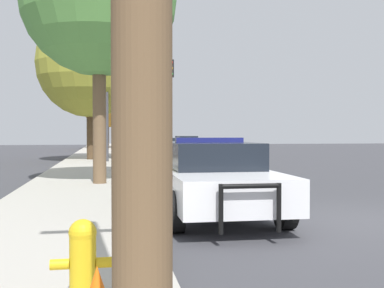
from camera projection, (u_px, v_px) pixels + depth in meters
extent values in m
plane|color=#3D3D42|center=(349.00, 221.00, 8.66)|extent=(110.00, 110.00, 0.00)
cube|color=#ADA89E|center=(56.00, 227.00, 7.78)|extent=(3.00, 110.00, 0.13)
cube|color=white|center=(212.00, 183.00, 9.29)|extent=(1.91, 4.98, 0.57)
cube|color=black|center=(209.00, 155.00, 9.53)|extent=(1.63, 2.60, 0.49)
cylinder|color=black|center=(285.00, 209.00, 7.93)|extent=(0.25, 0.68, 0.68)
cylinder|color=black|center=(176.00, 212.00, 7.63)|extent=(0.25, 0.68, 0.68)
cylinder|color=black|center=(237.00, 188.00, 10.97)|extent=(0.25, 0.68, 0.68)
cylinder|color=black|center=(157.00, 189.00, 10.67)|extent=(0.25, 0.68, 0.68)
cylinder|color=black|center=(279.00, 208.00, 6.80)|extent=(0.07, 0.07, 0.70)
cylinder|color=black|center=(221.00, 209.00, 6.66)|extent=(0.07, 0.07, 0.70)
cylinder|color=black|center=(250.00, 186.00, 6.72)|extent=(0.89, 0.08, 0.07)
cube|color=navy|center=(209.00, 140.00, 9.52)|extent=(1.35, 0.21, 0.09)
cube|color=navy|center=(259.00, 180.00, 9.45)|extent=(0.04, 3.58, 0.16)
cylinder|color=gold|center=(83.00, 270.00, 4.12)|extent=(0.23, 0.23, 0.58)
sphere|color=gold|center=(83.00, 233.00, 4.11)|extent=(0.24, 0.24, 0.24)
cylinder|color=gold|center=(60.00, 264.00, 4.08)|extent=(0.16, 0.09, 0.09)
cylinder|color=gold|center=(106.00, 262.00, 4.15)|extent=(0.16, 0.09, 0.09)
cylinder|color=#424247|center=(107.00, 108.00, 24.20)|extent=(0.16, 0.16, 5.35)
cylinder|color=#424247|center=(139.00, 59.00, 24.42)|extent=(3.25, 0.11, 0.11)
cube|color=black|center=(171.00, 68.00, 24.71)|extent=(0.30, 0.24, 0.90)
sphere|color=red|center=(171.00, 62.00, 24.57)|extent=(0.20, 0.20, 0.20)
sphere|color=orange|center=(171.00, 68.00, 24.58)|extent=(0.20, 0.20, 0.20)
sphere|color=green|center=(171.00, 74.00, 24.59)|extent=(0.20, 0.20, 0.20)
cube|color=navy|center=(187.00, 145.00, 37.35)|extent=(1.72, 4.33, 0.51)
cube|color=black|center=(186.00, 139.00, 37.55)|extent=(1.47, 2.25, 0.46)
cylinder|color=black|center=(201.00, 149.00, 36.19)|extent=(0.25, 0.68, 0.68)
cylinder|color=black|center=(179.00, 149.00, 35.89)|extent=(0.25, 0.68, 0.68)
cylinder|color=black|center=(194.00, 148.00, 38.82)|extent=(0.25, 0.68, 0.68)
cylinder|color=black|center=(174.00, 148.00, 38.52)|extent=(0.25, 0.68, 0.68)
cube|color=#B7B7BC|center=(144.00, 141.00, 51.64)|extent=(2.05, 4.62, 0.65)
cube|color=black|center=(144.00, 136.00, 51.41)|extent=(1.67, 2.44, 0.38)
cylinder|color=black|center=(134.00, 144.00, 52.80)|extent=(0.28, 0.72, 0.70)
cylinder|color=black|center=(150.00, 144.00, 53.21)|extent=(0.28, 0.72, 0.70)
cylinder|color=black|center=(137.00, 144.00, 50.08)|extent=(0.28, 0.72, 0.70)
cylinder|color=black|center=(154.00, 144.00, 50.49)|extent=(0.28, 0.72, 0.70)
cube|color=silver|center=(156.00, 152.00, 23.07)|extent=(1.90, 4.55, 0.58)
cube|color=black|center=(157.00, 142.00, 22.84)|extent=(1.59, 2.38, 0.42)
cylinder|color=black|center=(136.00, 157.00, 24.27)|extent=(0.26, 0.70, 0.69)
cylinder|color=black|center=(169.00, 157.00, 24.61)|extent=(0.26, 0.70, 0.69)
cylinder|color=black|center=(141.00, 160.00, 21.54)|extent=(0.26, 0.70, 0.69)
cylinder|color=black|center=(179.00, 160.00, 21.88)|extent=(0.26, 0.70, 0.69)
cylinder|color=brown|center=(107.00, 132.00, 44.92)|extent=(0.37, 0.37, 3.04)
sphere|color=#B77F28|center=(107.00, 101.00, 44.84)|extent=(4.96, 4.96, 4.96)
cylinder|color=brown|center=(99.00, 112.00, 13.82)|extent=(0.38, 0.38, 4.10)
cylinder|color=#4C3823|center=(91.00, 126.00, 26.10)|extent=(0.42, 0.42, 3.58)
sphere|color=#999933|center=(90.00, 64.00, 26.02)|extent=(5.79, 5.79, 5.79)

